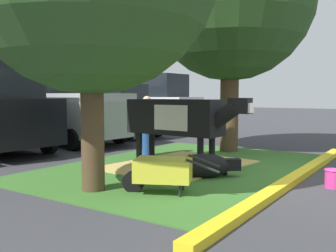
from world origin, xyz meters
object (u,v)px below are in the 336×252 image
Objects in this scene: calf_lying at (204,166)px; pickup_truck_maroon at (59,110)px; wheelbarrow at (162,170)px; cow_holstein at (178,118)px; bucket_pink at (334,178)px; person_handler at (147,124)px; hatchback_white at (114,111)px; suv_dark_grey at (150,102)px.

calf_lying is 0.22× the size of pickup_truck_maroon.
calf_lying is at bearing -0.39° from wheelbarrow.
bucket_pink is at bearing -95.42° from cow_holstein.
bucket_pink is 9.19m from pickup_truck_maroon.
person_handler is 5.09m from hatchback_white.
person_handler is 1.01× the size of wheelbarrow.
bucket_pink is 0.07× the size of hatchback_white.
cow_holstein is 2.01× the size of wheelbarrow.
suv_dark_grey is (6.01, 4.38, 0.42)m from person_handler.
calf_lying reaches higher than bucket_pink.
pickup_truck_maroon is 2.49m from hatchback_white.
wheelbarrow is 8.92m from hatchback_white.
suv_dark_grey reaches higher than hatchback_white.
pickup_truck_maroon is 1.23× the size of hatchback_white.
hatchback_white is (2.47, -0.25, -0.13)m from pickup_truck_maroon.
cow_holstein is at bearing -103.03° from pickup_truck_maroon.
bucket_pink is at bearing -115.04° from hatchback_white.
suv_dark_grey is at bearing 40.89° from cow_holstein.
hatchback_white is at bearing 64.96° from bucket_pink.
person_handler is at bearing 59.13° from calf_lying.
cow_holstein is 3.54m from bucket_pink.
suv_dark_grey is at bearing 37.63° from wheelbarrow.
wheelbarrow is at bearing -139.45° from person_handler.
hatchback_white is at bearing -172.28° from suv_dark_grey.
person_handler is at bearing -143.89° from suv_dark_grey.
calf_lying is 1.43m from wheelbarrow.
wheelbarrow is (-2.93, -2.51, -0.46)m from person_handler.
pickup_truck_maroon is at bearing 79.81° from bucket_pink.
suv_dark_grey is at bearing 42.57° from calf_lying.
wheelbarrow is 7.69m from pickup_truck_maroon.
hatchback_white reaches higher than wheelbarrow.
wheelbarrow is 4.82× the size of bucket_pink.
cow_holstein is 5.74m from pickup_truck_maroon.
cow_holstein is at bearing 84.58° from bucket_pink.
bucket_pink is 0.06× the size of pickup_truck_maroon.
bucket_pink is at bearing -100.19° from pickup_truck_maroon.
wheelbarrow is 0.29× the size of pickup_truck_maroon.
hatchback_white is (4.09, 8.75, 0.82)m from bucket_pink.
pickup_truck_maroon is (0.68, 4.24, 0.27)m from person_handler.
bucket_pink is at bearing -48.44° from wheelbarrow.
person_handler is 4.87× the size of bucket_pink.
bucket_pink is 11.53m from suv_dark_grey.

